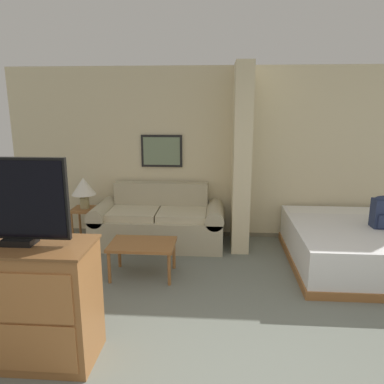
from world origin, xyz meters
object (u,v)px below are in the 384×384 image
at_px(table_lamp, 84,188).
at_px(tv, 15,202).
at_px(coffee_table, 143,247).
at_px(tv_dresser, 27,303).
at_px(couch, 159,223).
at_px(bed, 362,245).

xyz_separation_m(table_lamp, tv, (0.47, -2.65, 0.49)).
relative_size(coffee_table, tv_dresser, 0.71).
bearing_deg(couch, tv_dresser, -103.63).
bearing_deg(tv, coffee_table, 68.54).
bearing_deg(tv, couch, 76.37).
height_order(coffee_table, tv_dresser, tv_dresser).
xyz_separation_m(tv, bed, (3.38, 2.08, -1.06)).
relative_size(tv_dresser, bed, 0.58).
bearing_deg(table_lamp, couch, 0.16).
bearing_deg(coffee_table, couch, 88.67).
height_order(table_lamp, tv, tv).
distance_m(table_lamp, tv, 2.73).
bearing_deg(couch, coffee_table, -91.33).
distance_m(coffee_table, bed, 2.81).
bearing_deg(tv, table_lamp, 100.06).
bearing_deg(tv_dresser, table_lamp, 100.05).
bearing_deg(coffee_table, tv_dresser, -111.45).
xyz_separation_m(table_lamp, tv_dresser, (0.47, -2.65, -0.35)).
bearing_deg(bed, couch, 168.22).
xyz_separation_m(couch, tv, (-0.64, -2.65, 1.01)).
height_order(couch, bed, couch).
distance_m(coffee_table, tv, 1.95).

